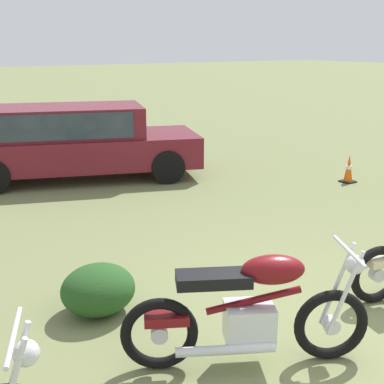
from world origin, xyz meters
The scene contains 5 objects.
ground_plane centered at (0.00, 0.00, 0.00)m, with size 120.00×120.00×0.00m, color olive.
motorcycle_maroon centered at (-1.14, 0.23, 0.49)m, with size 1.87×1.20×1.02m.
car_burgundy centered at (-0.09, 6.97, 0.83)m, with size 4.89×3.21×1.43m.
shrub_low centered at (-1.83, 1.72, 0.25)m, with size 0.74×0.68×0.49m.
traffic_cone centered at (4.24, 3.72, 0.25)m, with size 0.25×0.25×0.54m.
Camera 1 is at (-3.62, -2.65, 2.59)m, focal length 48.31 mm.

